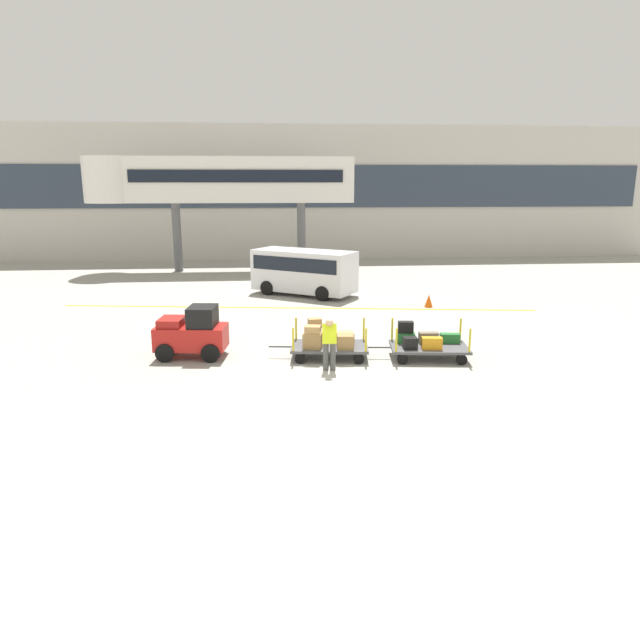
{
  "coord_description": "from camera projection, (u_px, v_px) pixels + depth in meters",
  "views": [
    {
      "loc": [
        -1.65,
        -15.02,
        5.21
      ],
      "look_at": [
        -0.09,
        2.85,
        0.92
      ],
      "focal_mm": 32.44,
      "sensor_mm": 36.0,
      "label": 1
    }
  ],
  "objects": [
    {
      "name": "baggage_tug",
      "position": [
        192.0,
        333.0,
        17.5
      ],
      "size": [
        2.21,
        1.43,
        1.58
      ],
      "color": "red",
      "rests_on": "ground_plane"
    },
    {
      "name": "jet_bridge",
      "position": [
        209.0,
        181.0,
        33.62
      ],
      "size": [
        15.51,
        3.0,
        6.63
      ],
      "color": "silver",
      "rests_on": "ground_plane"
    },
    {
      "name": "baggage_cart_middle",
      "position": [
        426.0,
        343.0,
        17.44
      ],
      "size": [
        3.06,
        1.65,
        1.1
      ],
      "color": "#4C4C4F",
      "rests_on": "ground_plane"
    },
    {
      "name": "baggage_cart_lead",
      "position": [
        328.0,
        341.0,
        17.42
      ],
      "size": [
        3.06,
        1.65,
        1.16
      ],
      "color": "#4C4C4F",
      "rests_on": "ground_plane"
    },
    {
      "name": "ground_plane",
      "position": [
        332.0,
        376.0,
        15.91
      ],
      "size": [
        120.0,
        120.0,
        0.0
      ],
      "primitive_type": "plane",
      "color": "#9E9B91"
    },
    {
      "name": "apron_lead_line",
      "position": [
        296.0,
        308.0,
        24.52
      ],
      "size": [
        19.85,
        2.91,
        0.01
      ],
      "primitive_type": "cube",
      "rotation": [
        0.0,
        0.0,
        -0.14
      ],
      "color": "yellow",
      "rests_on": "ground_plane"
    },
    {
      "name": "baggage_handler",
      "position": [
        329.0,
        341.0,
        16.18
      ],
      "size": [
        0.44,
        0.46,
        1.56
      ],
      "color": "#4C4C4C",
      "rests_on": "ground_plane"
    },
    {
      "name": "safety_cone_near",
      "position": [
        429.0,
        301.0,
        24.64
      ],
      "size": [
        0.36,
        0.36,
        0.55
      ],
      "primitive_type": "cone",
      "color": "#EA590F",
      "rests_on": "ground_plane"
    },
    {
      "name": "terminal_building",
      "position": [
        292.0,
        193.0,
        40.04
      ],
      "size": [
        50.84,
        2.51,
        8.96
      ],
      "color": "#BCB7AD",
      "rests_on": "ground_plane"
    },
    {
      "name": "shuttle_van",
      "position": [
        304.0,
        269.0,
        27.16
      ],
      "size": [
        5.05,
        4.25,
        2.1
      ],
      "color": "silver",
      "rests_on": "ground_plane"
    }
  ]
}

